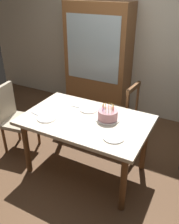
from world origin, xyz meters
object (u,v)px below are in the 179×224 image
dining_table (86,126)px  birthday_cake (108,115)px  plate_near_celebrant (47,118)px  china_cabinet (98,61)px  plate_far_side (89,109)px  chair_spindle_back (120,115)px  chair_upholstered (13,115)px  plate_near_guest (114,137)px

dining_table → birthday_cake: size_ratio=5.22×
plate_near_celebrant → china_cabinet: china_cabinet is taller
dining_table → plate_far_side: size_ratio=6.64×
chair_spindle_back → chair_upholstered: (-1.25, -0.83, 0.07)m
birthday_cake → chair_spindle_back: (-0.10, 0.68, -0.36)m
plate_far_side → chair_spindle_back: size_ratio=0.23×
plate_near_guest → china_cabinet: china_cabinet is taller
plate_near_guest → chair_upholstered: (-1.56, 0.16, -0.23)m
plate_far_side → china_cabinet: (-0.53, 1.35, 0.19)m
chair_upholstered → china_cabinet: size_ratio=0.50×
plate_near_guest → china_cabinet: size_ratio=0.12×
plate_far_side → chair_spindle_back: (0.21, 0.57, -0.30)m
plate_far_side → dining_table: bearing=-70.8°
plate_near_celebrant → chair_upholstered: 0.77m
plate_near_guest → china_cabinet: (-1.05, 1.77, 0.19)m
plate_near_guest → dining_table: bearing=154.5°
chair_spindle_back → plate_near_guest: bearing=-73.0°
dining_table → birthday_cake: birthday_cake is taller
birthday_cake → chair_upholstered: chair_upholstered is taller
dining_table → chair_upholstered: size_ratio=1.54×
birthday_cake → plate_near_guest: (0.21, -0.31, -0.05)m
plate_near_guest → chair_upholstered: bearing=174.1°
chair_spindle_back → chair_upholstered: same height
birthday_cake → plate_near_guest: 0.37m
chair_spindle_back → chair_upholstered: 1.51m
birthday_cake → plate_near_celebrant: (-0.63, -0.31, -0.05)m
china_cabinet → plate_near_guest: bearing=-59.4°
plate_far_side → plate_near_celebrant: bearing=-128.1°
birthday_cake → china_cabinet: bearing=119.9°
chair_spindle_back → china_cabinet: china_cabinet is taller
chair_spindle_back → china_cabinet: (-0.74, 0.77, 0.49)m
plate_far_side → plate_near_guest: size_ratio=1.00×
plate_near_guest → chair_spindle_back: bearing=107.0°
plate_far_side → china_cabinet: bearing=111.6°
plate_near_celebrant → china_cabinet: 1.79m
china_cabinet → birthday_cake: bearing=-60.1°
birthday_cake → chair_upholstered: (-1.35, -0.15, -0.28)m
chair_spindle_back → dining_table: bearing=-99.8°
dining_table → plate_far_side: bearing=109.2°
birthday_cake → plate_near_celebrant: size_ratio=1.27×
dining_table → chair_spindle_back: 0.82m
birthday_cake → dining_table: bearing=-157.0°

